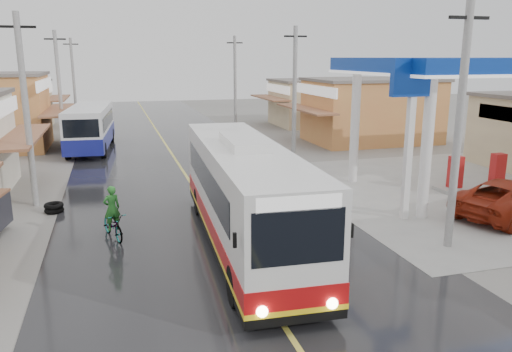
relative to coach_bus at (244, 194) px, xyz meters
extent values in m
plane|color=slate|center=(-0.44, -2.10, -1.79)|extent=(120.00, 120.00, 0.00)
cube|color=black|center=(-0.44, 12.90, -1.78)|extent=(12.00, 90.00, 0.02)
cube|color=#D8CC4C|center=(-0.44, 12.90, -1.76)|extent=(0.15, 90.00, 0.01)
cube|color=gray|center=(12.56, 3.90, -1.77)|extent=(16.00, 16.00, 0.03)
cube|color=navy|center=(12.56, 3.90, 4.06)|extent=(12.00, 8.00, 0.70)
cube|color=white|center=(12.56, 3.90, 3.76)|extent=(12.10, 8.10, 0.12)
cylinder|color=white|center=(7.56, 6.90, 0.96)|extent=(0.44, 0.44, 5.50)
cylinder|color=white|center=(7.56, 0.90, 0.96)|extent=(0.44, 0.44, 5.50)
cube|color=gray|center=(12.56, 3.90, -1.69)|extent=(4.00, 1.20, 0.20)
cube|color=#B21919|center=(11.36, 3.90, -0.84)|extent=(0.60, 0.45, 1.50)
cube|color=#B21919|center=(13.76, 3.90, -0.84)|extent=(0.60, 0.45, 1.50)
cube|color=white|center=(6.76, 0.90, 1.21)|extent=(0.25, 0.25, 6.00)
cube|color=navy|center=(6.76, 0.90, 3.71)|extent=(1.80, 0.30, 1.40)
cube|color=silver|center=(0.00, -0.07, 0.21)|extent=(3.03, 11.79, 2.87)
cube|color=black|center=(0.00, -0.07, -1.33)|extent=(3.05, 11.81, 0.29)
cube|color=#AD0E10|center=(0.00, -0.07, -0.84)|extent=(3.07, 11.83, 0.54)
cube|color=yellow|center=(0.00, -0.07, -1.16)|extent=(3.08, 11.84, 0.14)
cube|color=black|center=(0.02, 0.42, 0.52)|extent=(2.94, 9.36, 0.97)
cube|color=black|center=(-0.30, -5.85, 0.62)|extent=(2.14, 0.23, 1.27)
cube|color=black|center=(0.29, 5.71, 0.62)|extent=(2.14, 0.23, 1.07)
cube|color=white|center=(-0.30, -5.85, 1.40)|extent=(1.94, 0.22, 0.34)
cube|color=silver|center=(0.00, -0.07, 1.79)|extent=(1.32, 2.98, 0.29)
cylinder|color=black|center=(-1.28, -4.10, -1.23)|extent=(0.39, 1.09, 1.07)
cylinder|color=black|center=(0.85, -4.21, -1.23)|extent=(0.39, 1.09, 1.07)
cylinder|color=black|center=(-0.88, 3.68, -1.23)|extent=(0.39, 1.09, 1.07)
cylinder|color=black|center=(1.25, 3.57, -1.23)|extent=(0.39, 1.09, 1.07)
sphere|color=#FFF2CC|center=(-1.13, -5.88, -1.04)|extent=(0.29, 0.29, 0.27)
sphere|color=#FFF2CC|center=(0.52, -5.97, -1.04)|extent=(0.29, 0.29, 0.27)
cube|color=black|center=(-1.65, -5.54, 0.57)|extent=(0.08, 0.08, 0.34)
cube|color=black|center=(1.08, -5.67, 0.57)|extent=(0.08, 0.08, 0.34)
cube|color=silver|center=(-5.51, 19.99, -0.03)|extent=(3.10, 9.07, 2.47)
cube|color=navy|center=(-5.51, 19.99, -0.87)|extent=(3.14, 9.11, 0.99)
cube|color=black|center=(-5.51, 19.99, 0.31)|extent=(3.01, 7.59, 0.89)
cube|color=black|center=(-5.87, 15.60, 0.31)|extent=(2.08, 0.29, 1.09)
cylinder|color=black|center=(-6.84, 16.92, -1.27)|extent=(0.38, 1.01, 0.99)
cylinder|color=black|center=(-4.71, 16.74, -1.27)|extent=(0.38, 1.01, 0.99)
cylinder|color=black|center=(-6.32, 23.23, -1.27)|extent=(0.38, 1.01, 0.99)
cylinder|color=black|center=(-4.19, 23.05, -1.27)|extent=(0.38, 1.01, 0.99)
imported|color=maroon|center=(10.99, 0.01, -1.03)|extent=(5.96, 4.20, 1.51)
imported|color=black|center=(-4.26, 1.89, -1.31)|extent=(1.17, 1.92, 0.95)
imported|color=#246E26|center=(-4.26, 1.68, -0.62)|extent=(0.67, 0.54, 1.58)
torus|color=black|center=(-6.59, 5.66, -1.69)|extent=(0.78, 0.78, 0.20)
torus|color=black|center=(-6.59, 5.66, -1.48)|extent=(0.78, 0.78, 0.20)
camera|label=1|loc=(-4.04, -15.50, 4.47)|focal=35.00mm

